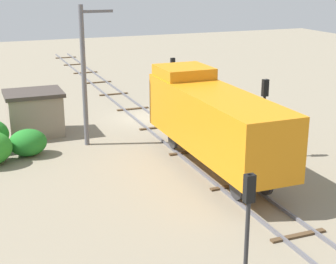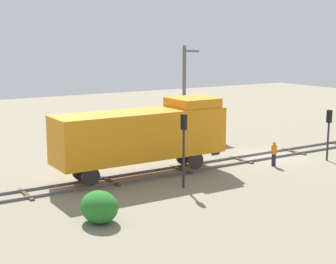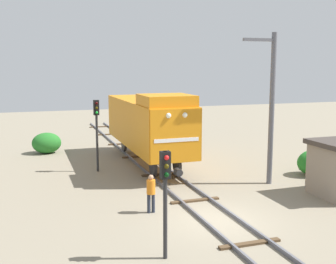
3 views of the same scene
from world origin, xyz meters
The scene contains 10 objects.
ground_plane centered at (0.00, 0.00, 0.00)m, with size 92.78×92.78×0.00m, color gray.
railway_track centered at (0.00, 0.00, 0.07)m, with size 2.40×61.85×0.16m.
locomotive centered at (0.00, 10.52, 2.77)m, with size 2.90×11.60×4.60m.
traffic_signal_near centered at (-3.20, -2.62, 2.54)m, with size 0.32×0.34×3.63m.
traffic_signal_mid centered at (-3.40, 9.81, 3.01)m, with size 0.32×0.34×4.33m.
traffic_signal_far centered at (3.60, 20.19, 2.73)m, with size 0.32×0.34×3.91m.
worker_near_track centered at (-2.40, 1.77, 1.00)m, with size 0.38×0.38×1.70m.
catenary_mast centered at (4.94, 4.16, 4.27)m, with size 1.94×0.28×8.05m.
relay_hut centered at (7.50, 0.96, 1.39)m, with size 3.50×2.90×2.74m.
bush_far centered at (8.44, 4.84, 0.75)m, with size 2.07×1.69×1.50m, color #227526.
Camera 1 is at (11.18, 32.60, 9.71)m, focal length 55.00 mm.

